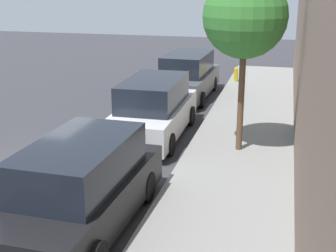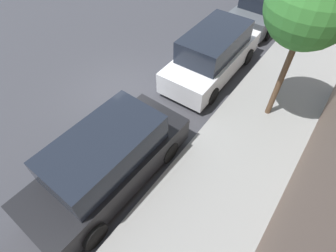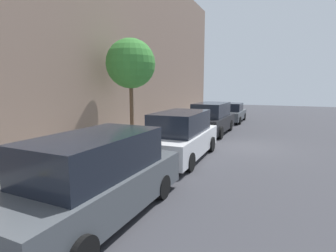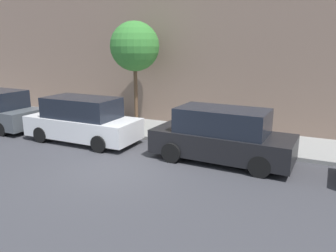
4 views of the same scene
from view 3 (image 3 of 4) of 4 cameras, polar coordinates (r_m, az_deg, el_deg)
The scene contains 9 objects.
ground_plane at distance 13.40m, azimuth 16.24°, elevation -4.28°, with size 60.00×60.00×0.00m, color #38383D.
sidewalk at distance 14.82m, azimuth -3.44°, elevation -2.42°, with size 3.06×32.00×0.15m.
building_facade at distance 16.04m, azimuth -12.14°, elevation 17.56°, with size 2.00×32.00×10.90m.
parked_sedan_nearest at distance 22.33m, azimuth 13.66°, elevation 2.79°, with size 1.92×4.52×1.54m.
parked_minivan_second at distance 16.44m, azimuth 9.42°, elevation 1.57°, with size 2.04×4.95×1.90m.
parked_minivan_third at distance 10.69m, azimuth 2.79°, elevation -2.13°, with size 2.02×4.92×1.90m.
parked_minivan_fourth at distance 6.06m, azimuth -15.41°, elevation -10.94°, with size 2.04×4.95×1.90m.
parking_meter_near at distance 23.65m, azimuth 9.83°, elevation 3.95°, with size 0.11×0.15×1.42m.
street_tree at distance 12.60m, azimuth -8.12°, elevation 13.23°, with size 2.30×2.30×4.96m.
Camera 3 is at (-1.51, 12.99, 2.93)m, focal length 28.00 mm.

